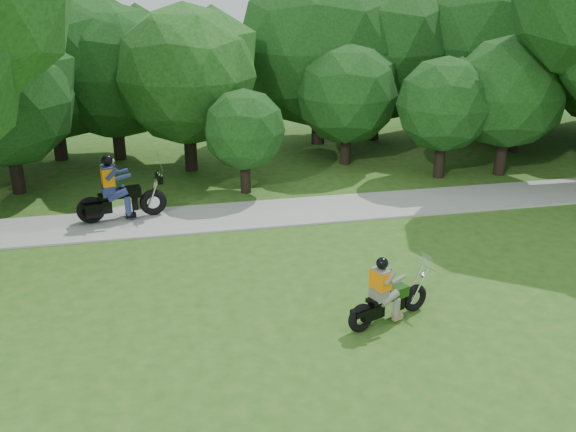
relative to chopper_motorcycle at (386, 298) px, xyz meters
name	(u,v)px	position (x,y,z in m)	size (l,w,h in m)	color
ground	(423,359)	(0.24, -1.43, -0.55)	(100.00, 100.00, 0.00)	#285718
walkway	(316,210)	(0.24, 6.57, -0.52)	(60.00, 2.20, 0.06)	gray
tree_line	(346,59)	(3.04, 13.17, 3.00)	(39.86, 11.55, 7.29)	black
chopper_motorcycle	(386,298)	(0.00, 0.00, 0.00)	(2.03, 1.11, 1.50)	black
touring_motorcycle	(116,196)	(-5.54, 6.90, 0.21)	(2.55, 1.05, 1.95)	black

